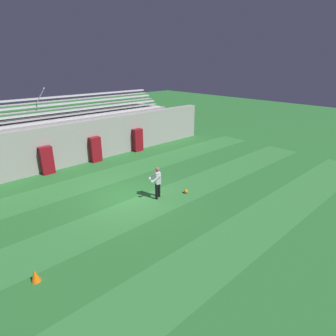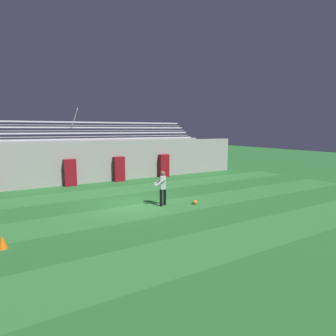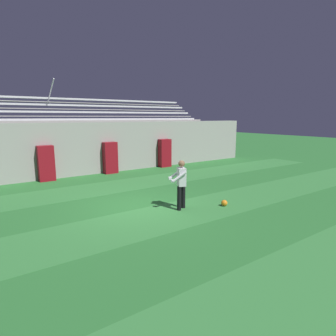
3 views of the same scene
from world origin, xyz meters
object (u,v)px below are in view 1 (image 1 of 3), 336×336
at_px(goalkeeper, 157,181).
at_px(padding_pillar_gate_right, 95,149).
at_px(traffic_cone, 35,276).
at_px(padding_pillar_gate_left, 47,160).
at_px(soccer_ball, 186,191).
at_px(padding_pillar_far_right, 138,140).

bearing_deg(goalkeeper, padding_pillar_gate_right, 85.68).
xyz_separation_m(padding_pillar_gate_right, goalkeeper, (-0.54, -7.12, 0.09)).
distance_m(goalkeeper, traffic_cone, 6.89).
xyz_separation_m(padding_pillar_gate_left, goalkeeper, (2.78, -7.12, 0.09)).
xyz_separation_m(padding_pillar_gate_right, traffic_cone, (-7.16, -8.88, -0.65)).
bearing_deg(traffic_cone, soccer_ball, 8.07).
relative_size(padding_pillar_gate_right, soccer_ball, 7.84).
bearing_deg(padding_pillar_gate_right, padding_pillar_gate_left, 180.00).
bearing_deg(soccer_ball, padding_pillar_gate_left, 118.67).
bearing_deg(goalkeeper, traffic_cone, -165.13).
bearing_deg(padding_pillar_gate_right, padding_pillar_far_right, 0.00).
distance_m(padding_pillar_gate_right, traffic_cone, 11.42).
relative_size(padding_pillar_gate_right, padding_pillar_far_right, 1.00).
height_order(padding_pillar_gate_left, padding_pillar_far_right, same).
relative_size(padding_pillar_far_right, goalkeeper, 1.03).
bearing_deg(padding_pillar_gate_left, soccer_ball, -61.33).
height_order(soccer_ball, traffic_cone, traffic_cone).
xyz_separation_m(padding_pillar_gate_left, soccer_ball, (4.23, -7.73, -0.75)).
relative_size(padding_pillar_gate_left, traffic_cone, 4.11).
xyz_separation_m(padding_pillar_gate_left, traffic_cone, (-3.84, -8.88, -0.65)).
bearing_deg(padding_pillar_far_right, padding_pillar_gate_left, 180.00).
distance_m(padding_pillar_gate_left, padding_pillar_far_right, 6.93).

